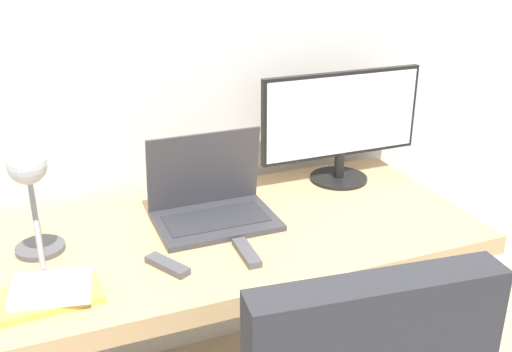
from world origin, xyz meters
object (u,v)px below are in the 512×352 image
object	(u,v)px
monitor	(341,122)
desk_lamp	(31,189)
book_stack	(50,293)
laptop	(212,203)

from	to	relation	value
monitor	desk_lamp	xyz separation A→B (m)	(-1.06, -0.25, 0.01)
desk_lamp	book_stack	distance (m)	0.27
desk_lamp	book_stack	bearing A→B (deg)	-87.41
desk_lamp	laptop	bearing A→B (deg)	11.82
book_stack	monitor	bearing A→B (deg)	21.46
laptop	desk_lamp	xyz separation A→B (m)	(-0.53, -0.11, 0.18)
monitor	desk_lamp	world-z (taller)	monitor
laptop	book_stack	xyz separation A→B (m)	(-0.52, -0.28, -0.03)
desk_lamp	book_stack	xyz separation A→B (m)	(0.01, -0.17, -0.22)
desk_lamp	book_stack	world-z (taller)	desk_lamp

